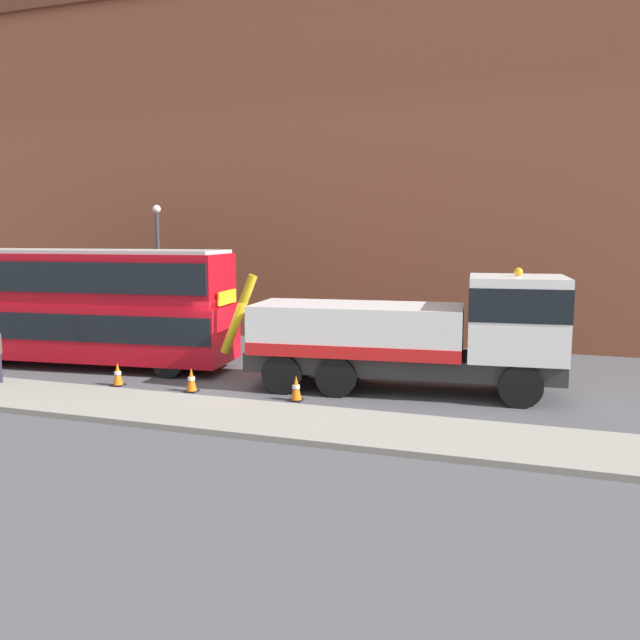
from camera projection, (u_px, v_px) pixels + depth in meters
name	position (u px, v px, depth m)	size (l,w,h in m)	color
ground_plane	(240.00, 379.00, 20.82)	(120.00, 120.00, 0.00)	#4C4C51
near_kerb	(168.00, 410.00, 16.87)	(60.00, 2.80, 0.15)	gray
building_facade	(325.00, 151.00, 27.80)	(60.00, 1.50, 16.00)	#935138
recovery_tow_truck	(418.00, 332.00, 18.87)	(10.23, 3.50, 3.67)	#2D2D2D
double_decker_bus	(78.00, 302.00, 22.57)	(11.19, 3.61, 4.06)	#B70C19
traffic_cone_near_bus	(118.00, 375.00, 19.83)	(0.36, 0.36, 0.72)	orange
traffic_cone_midway	(191.00, 380.00, 19.06)	(0.36, 0.36, 0.72)	orange
traffic_cone_near_truck	(296.00, 389.00, 18.04)	(0.36, 0.36, 0.72)	orange
street_lamp	(158.00, 259.00, 28.60)	(0.36, 0.36, 5.83)	#38383D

